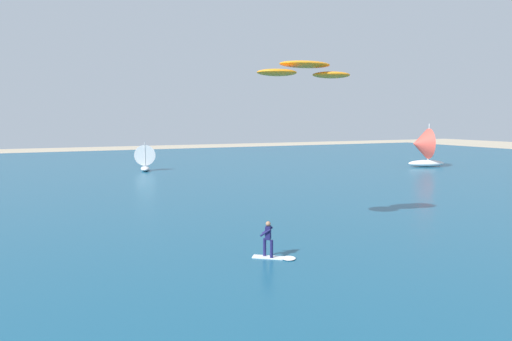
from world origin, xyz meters
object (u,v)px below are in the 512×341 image
at_px(kitesurfer, 272,245).
at_px(kite, 305,70).
at_px(sailboat_outermost, 145,157).
at_px(sailboat_leading, 422,147).

xyz_separation_m(kitesurfer, kite, (3.98, 4.04, 8.25)).
xyz_separation_m(kite, sailboat_outermost, (-1.81, 34.53, -7.24)).
height_order(kite, sailboat_outermost, kite).
relative_size(kitesurfer, sailboat_outermost, 0.54).
relative_size(kite, sailboat_outermost, 1.59).
bearing_deg(sailboat_leading, kitesurfer, -142.16).
bearing_deg(sailboat_outermost, sailboat_leading, -17.55).
xyz_separation_m(kitesurfer, sailboat_leading, (35.92, 27.90, 1.98)).
relative_size(kite, sailboat_leading, 0.99).
height_order(sailboat_leading, sailboat_outermost, sailboat_leading).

